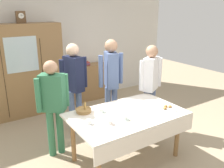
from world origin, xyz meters
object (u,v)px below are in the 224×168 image
object	(u,v)px
person_behind_table_right	(150,80)
spoon_center	(105,135)
spoon_far_right	(144,111)
person_by_cabinet	(74,80)
tea_cup_center	(110,122)
tea_cup_mid_left	(102,111)
tea_cup_mid_right	(89,122)
pastry_plate	(168,108)
mantel_clock	(21,17)
person_beside_shelf	(53,100)
bookshelf_low	(87,82)
bread_basket	(84,110)
book_stack	(86,63)
person_behind_table_left	(111,76)
tea_cup_back_edge	(125,118)
dining_table	(128,120)
wall_cabinet	(21,71)

from	to	relation	value
person_behind_table_right	spoon_center	bearing A→B (deg)	-149.25
spoon_far_right	person_by_cabinet	world-z (taller)	person_by_cabinet
tea_cup_center	tea_cup_mid_left	bearing A→B (deg)	75.85
tea_cup_mid_right	pastry_plate	bearing A→B (deg)	-10.12
mantel_clock	person_beside_shelf	xyz separation A→B (m)	(-0.08, -1.84, -1.16)
bookshelf_low	person_behind_table_right	distance (m)	2.16
tea_cup_center	person_beside_shelf	distance (m)	1.00
bread_basket	spoon_far_right	distance (m)	0.91
book_stack	spoon_center	world-z (taller)	book_stack
mantel_clock	spoon_far_right	world-z (taller)	mantel_clock
bread_basket	person_behind_table_left	xyz separation A→B (m)	(0.87, 0.59, 0.26)
bread_basket	person_behind_table_left	distance (m)	1.08
tea_cup_back_edge	spoon_far_right	distance (m)	0.42
bread_basket	spoon_far_right	bearing A→B (deg)	-30.58
tea_cup_mid_left	book_stack	bearing A→B (deg)	67.98
bookshelf_low	spoon_far_right	distance (m)	2.74
dining_table	book_stack	xyz separation A→B (m)	(0.66, 2.64, 0.28)
spoon_far_right	tea_cup_back_edge	bearing A→B (deg)	-169.08
pastry_plate	person_beside_shelf	bearing A→B (deg)	147.77
mantel_clock	person_behind_table_left	size ratio (longest dim) A/B	0.14
dining_table	pastry_plate	size ratio (longest dim) A/B	6.10
bookshelf_low	tea_cup_mid_right	bearing A→B (deg)	-116.47
mantel_clock	tea_cup_mid_right	bearing A→B (deg)	-86.59
mantel_clock	tea_cup_mid_left	world-z (taller)	mantel_clock
bread_basket	person_beside_shelf	bearing A→B (deg)	135.41
tea_cup_mid_left	bread_basket	xyz separation A→B (m)	(-0.23, 0.15, 0.01)
spoon_center	tea_cup_mid_left	bearing A→B (deg)	63.07
book_stack	tea_cup_center	size ratio (longest dim) A/B	1.57
wall_cabinet	tea_cup_back_edge	world-z (taller)	wall_cabinet
tea_cup_mid_right	tea_cup_mid_left	xyz separation A→B (m)	(0.34, 0.23, 0.00)
wall_cabinet	book_stack	size ratio (longest dim) A/B	9.66
bread_basket	person_by_cabinet	distance (m)	0.88
dining_table	mantel_clock	distance (m)	3.06
person_beside_shelf	person_behind_table_right	bearing A→B (deg)	-5.56
tea_cup_mid_left	spoon_far_right	distance (m)	0.64
tea_cup_back_edge	spoon_center	bearing A→B (deg)	-154.87
person_beside_shelf	person_behind_table_right	distance (m)	1.82
dining_table	wall_cabinet	world-z (taller)	wall_cabinet
wall_cabinet	spoon_center	size ratio (longest dim) A/B	16.59
dining_table	person_by_cabinet	size ratio (longest dim) A/B	1.01
bookshelf_low	tea_cup_mid_right	distance (m)	2.93
mantel_clock	book_stack	xyz separation A→B (m)	(1.45, 0.05, -1.14)
bookshelf_low	tea_cup_center	world-z (taller)	bookshelf_low
spoon_far_right	person_by_cabinet	bearing A→B (deg)	113.37
bread_basket	spoon_center	bearing A→B (deg)	-96.47
mantel_clock	tea_cup_mid_right	world-z (taller)	mantel_clock
bread_basket	person_beside_shelf	world-z (taller)	person_beside_shelf
mantel_clock	person_beside_shelf	distance (m)	2.17
mantel_clock	tea_cup_back_edge	distance (m)	3.08
tea_cup_mid_left	person_behind_table_right	world-z (taller)	person_behind_table_right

